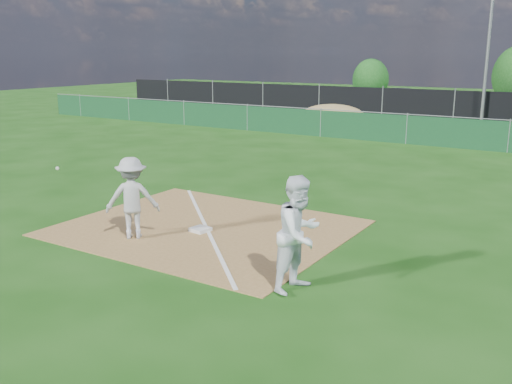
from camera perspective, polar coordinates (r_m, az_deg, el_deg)
ground at (r=20.37m, az=10.43°, el=2.88°), size 90.00×90.00×0.00m
infield_dirt at (r=12.68m, az=-5.01°, el=-3.59°), size 6.00×5.00×0.02m
foul_line at (r=12.68m, az=-5.01°, el=-3.52°), size 5.01×5.01×0.01m
green_fence at (r=24.94m, az=14.83°, el=6.04°), size 44.00×0.05×1.20m
dirt_mound at (r=29.97m, az=7.69°, el=7.59°), size 3.38×2.60×1.17m
black_fence at (r=32.59m, az=19.19°, el=8.01°), size 46.00×0.04×1.80m
parking_lot at (r=37.54m, az=20.87°, el=7.17°), size 46.00×9.00×0.01m
light_pole at (r=31.86m, az=22.20°, el=13.24°), size 0.16×0.16×8.00m
first_base at (r=12.43m, az=-5.60°, el=-3.74°), size 0.42×0.42×0.08m
play_at_first at (r=12.01m, az=-12.29°, el=-0.58°), size 2.63×1.18×1.70m
runner at (r=9.21m, az=4.36°, el=-4.18°), size 0.87×1.04×1.92m
car_left at (r=38.96m, az=14.74°, el=9.02°), size 4.95×2.70×1.60m
car_mid at (r=36.44m, az=20.78°, el=8.06°), size 4.12×1.73×1.32m
tree_left at (r=45.54m, az=11.38°, el=10.95°), size 2.76×2.76×3.28m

